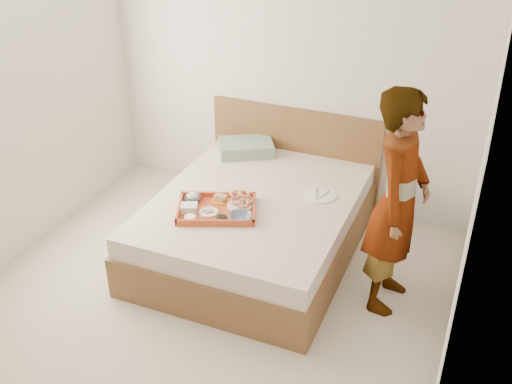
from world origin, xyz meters
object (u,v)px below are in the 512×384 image
at_px(bed, 255,225).
at_px(tray, 217,209).
at_px(dinner_plate, 320,195).
at_px(person, 398,203).

relative_size(bed, tray, 3.30).
height_order(bed, dinner_plate, dinner_plate).
bearing_deg(tray, person, -16.56).
bearing_deg(tray, bed, 36.08).
height_order(dinner_plate, person, person).
xyz_separation_m(tray, person, (1.36, 0.13, 0.30)).
relative_size(tray, person, 0.36).
relative_size(bed, dinner_plate, 7.62).
xyz_separation_m(tray, dinner_plate, (0.68, 0.55, -0.02)).
xyz_separation_m(dinner_plate, person, (0.69, -0.42, 0.32)).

